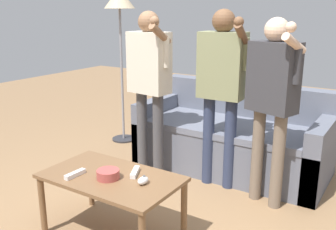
% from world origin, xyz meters
% --- Properties ---
extents(ground_plane, '(12.00, 12.00, 0.00)m').
position_xyz_m(ground_plane, '(0.00, 0.00, 0.00)').
color(ground_plane, '#93704C').
extents(couch, '(1.82, 0.85, 0.81)m').
position_xyz_m(couch, '(0.04, 1.31, 0.29)').
color(couch, slate).
rests_on(couch, ground).
extents(coffee_table, '(0.93, 0.54, 0.45)m').
position_xyz_m(coffee_table, '(-0.16, -0.27, 0.39)').
color(coffee_table, brown).
rests_on(coffee_table, ground).
extents(snack_bowl, '(0.15, 0.15, 0.06)m').
position_xyz_m(snack_bowl, '(-0.15, -0.31, 0.48)').
color(snack_bowl, '#B24C47').
rests_on(snack_bowl, coffee_table).
extents(game_remote_nunchuk, '(0.06, 0.09, 0.05)m').
position_xyz_m(game_remote_nunchuk, '(0.09, -0.25, 0.47)').
color(game_remote_nunchuk, white).
rests_on(game_remote_nunchuk, coffee_table).
extents(floor_lamp, '(0.35, 0.35, 1.76)m').
position_xyz_m(floor_lamp, '(-1.39, 1.36, 1.53)').
color(floor_lamp, '#2D2D33').
rests_on(floor_lamp, ground).
extents(player_left, '(0.45, 0.33, 1.52)m').
position_xyz_m(player_left, '(-0.55, 0.73, 0.96)').
color(player_left, '#47474C').
rests_on(player_left, ground).
extents(player_center, '(0.46, 0.30, 1.53)m').
position_xyz_m(player_center, '(0.11, 0.85, 0.96)').
color(player_center, '#2D3856').
rests_on(player_center, ground).
extents(player_right, '(0.43, 0.38, 1.47)m').
position_xyz_m(player_right, '(0.57, 0.76, 0.93)').
color(player_right, '#756656').
rests_on(player_right, ground).
extents(game_remote_wand_near, '(0.04, 0.16, 0.03)m').
position_xyz_m(game_remote_wand_near, '(-0.36, -0.41, 0.46)').
color(game_remote_wand_near, white).
rests_on(game_remote_wand_near, coffee_table).
extents(game_remote_wand_far, '(0.10, 0.16, 0.03)m').
position_xyz_m(game_remote_wand_far, '(-0.04, -0.16, 0.46)').
color(game_remote_wand_far, white).
rests_on(game_remote_wand_far, coffee_table).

